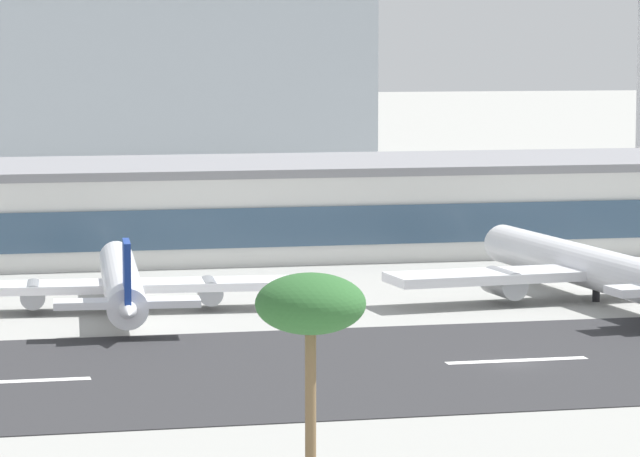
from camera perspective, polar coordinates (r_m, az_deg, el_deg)
ground_plane at (r=143.75m, az=6.32°, el=-4.40°), size 1400.00×1400.00×0.00m
runway_strip at (r=144.93m, az=6.16°, el=-4.29°), size 800.00×37.64×0.08m
runway_centreline_dash_3 at (r=137.56m, az=-9.93°, el=-4.90°), size 12.00×1.20×0.01m
runway_centreline_dash_4 at (r=145.11m, az=6.39°, el=-4.26°), size 12.00×1.20×0.01m
terminal_building at (r=217.82m, az=-1.39°, el=0.73°), size 179.05×29.62×11.19m
distant_hotel_block at (r=354.03m, az=-7.56°, el=5.25°), size 110.33×36.54×41.65m
airliner_navy_tail_gate_1 at (r=170.27m, az=-6.43°, el=-1.80°), size 37.92×41.64×8.69m
airliner_blue_tail_gate_2 at (r=178.52m, az=8.90°, el=-1.32°), size 42.92×48.30×10.09m
palm_tree_1 at (r=94.60m, az=-0.31°, el=-2.58°), size 5.99×5.99×13.77m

